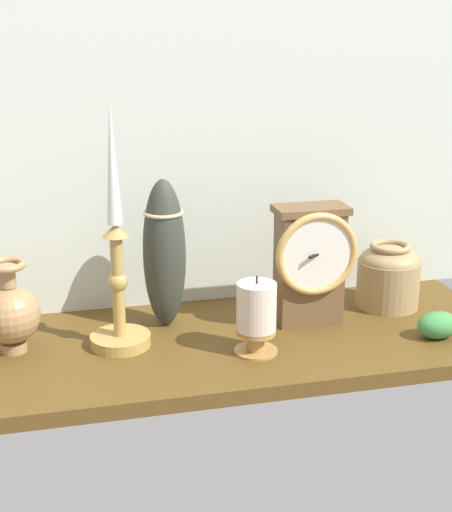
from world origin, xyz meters
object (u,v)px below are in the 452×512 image
object	(u,v)px
pillar_candle_front	(256,315)
tall_ceramic_vase	(164,253)
mantel_clock	(310,262)
brass_vase_jar	(389,274)
brass_vase_bulbous	(11,312)
candlestick_tall_left	(117,273)

from	to	relation	value
pillar_candle_front	tall_ceramic_vase	world-z (taller)	tall_ceramic_vase
mantel_clock	brass_vase_jar	world-z (taller)	mantel_clock
brass_vase_bulbous	tall_ceramic_vase	bearing A→B (deg)	10.89
candlestick_tall_left	pillar_candle_front	bearing A→B (deg)	-20.18
brass_vase_bulbous	brass_vase_jar	world-z (taller)	brass_vase_bulbous
tall_ceramic_vase	brass_vase_jar	bearing A→B (deg)	-0.98
brass_vase_bulbous	tall_ceramic_vase	size ratio (longest dim) A/B	0.59
brass_vase_jar	tall_ceramic_vase	distance (cm)	40.74
brass_vase_jar	tall_ceramic_vase	xyz separation A→B (cm)	(-40.17, 0.69, 6.75)
mantel_clock	brass_vase_bulbous	world-z (taller)	mantel_clock
mantel_clock	brass_vase_bulbous	bearing A→B (deg)	-179.90
tall_ceramic_vase	brass_vase_bulbous	bearing A→B (deg)	-169.11
mantel_clock	brass_vase_bulbous	distance (cm)	48.85
candlestick_tall_left	brass_vase_bulbous	distance (cm)	17.50
brass_vase_bulbous	pillar_candle_front	xyz separation A→B (cm)	(36.69, -9.23, -0.31)
brass_vase_bulbous	tall_ceramic_vase	distance (cm)	26.05
brass_vase_bulbous	tall_ceramic_vase	xyz separation A→B (cm)	(24.85, 4.78, 6.20)
mantel_clock	pillar_candle_front	bearing A→B (deg)	-142.12
mantel_clock	candlestick_tall_left	bearing A→B (deg)	-176.67
candlestick_tall_left	brass_vase_jar	xyz separation A→B (cm)	(48.58, 5.88, -6.25)
tall_ceramic_vase	mantel_clock	bearing A→B (deg)	-11.16
brass_vase_bulbous	pillar_candle_front	distance (cm)	37.83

